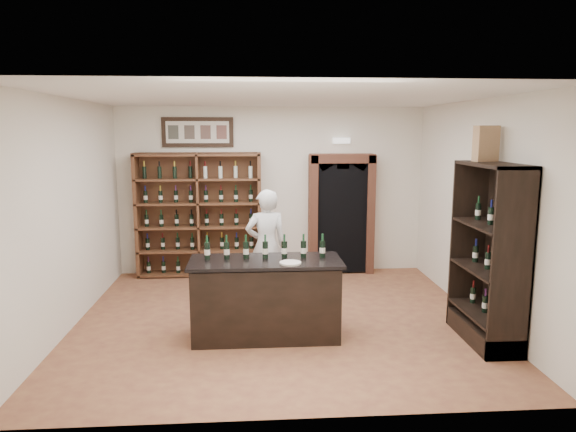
{
  "coord_description": "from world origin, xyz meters",
  "views": [
    {
      "loc": [
        -0.35,
        -6.76,
        2.57
      ],
      "look_at": [
        0.14,
        0.3,
        1.4
      ],
      "focal_mm": 32.0,
      "sensor_mm": 36.0,
      "label": 1
    }
  ],
  "objects_px": {
    "shopkeeper": "(266,246)",
    "wine_crate": "(486,144)",
    "wine_shelf": "(199,215)",
    "tasting_counter": "(266,299)",
    "counter_bottle_0": "(207,251)",
    "side_cabinet": "(489,282)"
  },
  "relations": [
    {
      "from": "tasting_counter",
      "to": "side_cabinet",
      "type": "xyz_separation_m",
      "value": [
        2.72,
        -0.3,
        0.26
      ]
    },
    {
      "from": "tasting_counter",
      "to": "side_cabinet",
      "type": "height_order",
      "value": "side_cabinet"
    },
    {
      "from": "wine_shelf",
      "to": "shopkeeper",
      "type": "relative_size",
      "value": 1.28
    },
    {
      "from": "counter_bottle_0",
      "to": "tasting_counter",
      "type": "bearing_deg",
      "value": -7.4
    },
    {
      "from": "wine_shelf",
      "to": "wine_crate",
      "type": "relative_size",
      "value": 5.03
    },
    {
      "from": "counter_bottle_0",
      "to": "wine_crate",
      "type": "relative_size",
      "value": 0.69
    },
    {
      "from": "side_cabinet",
      "to": "shopkeeper",
      "type": "xyz_separation_m",
      "value": [
        -2.68,
        1.66,
        0.11
      ]
    },
    {
      "from": "wine_shelf",
      "to": "side_cabinet",
      "type": "height_order",
      "value": "same"
    },
    {
      "from": "counter_bottle_0",
      "to": "side_cabinet",
      "type": "bearing_deg",
      "value": -6.52
    },
    {
      "from": "wine_shelf",
      "to": "wine_crate",
      "type": "bearing_deg",
      "value": -37.21
    },
    {
      "from": "wine_shelf",
      "to": "tasting_counter",
      "type": "relative_size",
      "value": 1.17
    },
    {
      "from": "wine_shelf",
      "to": "counter_bottle_0",
      "type": "xyz_separation_m",
      "value": [
        0.38,
        -2.84,
        0.01
      ]
    },
    {
      "from": "tasting_counter",
      "to": "counter_bottle_0",
      "type": "height_order",
      "value": "counter_bottle_0"
    },
    {
      "from": "wine_shelf",
      "to": "shopkeeper",
      "type": "bearing_deg",
      "value": -53.83
    },
    {
      "from": "tasting_counter",
      "to": "wine_crate",
      "type": "distance_m",
      "value": 3.34
    },
    {
      "from": "shopkeeper",
      "to": "wine_crate",
      "type": "height_order",
      "value": "wine_crate"
    },
    {
      "from": "shopkeeper",
      "to": "tasting_counter",
      "type": "bearing_deg",
      "value": 78.09
    },
    {
      "from": "wine_crate",
      "to": "wine_shelf",
      "type": "bearing_deg",
      "value": 128.88
    },
    {
      "from": "wine_shelf",
      "to": "side_cabinet",
      "type": "bearing_deg",
      "value": -40.21
    },
    {
      "from": "wine_crate",
      "to": "shopkeeper",
      "type": "bearing_deg",
      "value": 139.57
    },
    {
      "from": "wine_crate",
      "to": "side_cabinet",
      "type": "bearing_deg",
      "value": -104.22
    },
    {
      "from": "wine_shelf",
      "to": "shopkeeper",
      "type": "distance_m",
      "value": 1.96
    }
  ]
}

